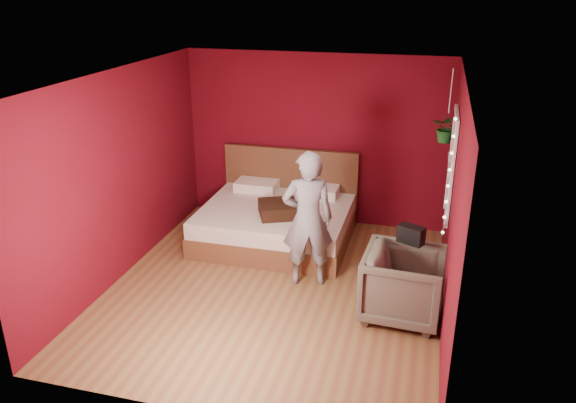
# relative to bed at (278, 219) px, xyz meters

# --- Properties ---
(floor) EXTENTS (4.50, 4.50, 0.00)m
(floor) POSITION_rel_bed_xyz_m (0.36, -1.40, -0.30)
(floor) COLOR brown
(floor) RESTS_ON ground
(room_walls) EXTENTS (4.04, 4.54, 2.62)m
(room_walls) POSITION_rel_bed_xyz_m (0.36, -1.40, 1.38)
(room_walls) COLOR #5E0917
(room_walls) RESTS_ON ground
(window) EXTENTS (0.05, 0.97, 1.27)m
(window) POSITION_rel_bed_xyz_m (2.33, -0.50, 1.20)
(window) COLOR white
(window) RESTS_ON room_walls
(fairy_lights) EXTENTS (0.04, 0.04, 1.45)m
(fairy_lights) POSITION_rel_bed_xyz_m (2.30, -1.03, 1.20)
(fairy_lights) COLOR silver
(fairy_lights) RESTS_ON room_walls
(bed) EXTENTS (2.11, 1.79, 1.16)m
(bed) POSITION_rel_bed_xyz_m (0.00, 0.00, 0.00)
(bed) COLOR brown
(bed) RESTS_ON ground
(person) EXTENTS (0.72, 0.58, 1.73)m
(person) POSITION_rel_bed_xyz_m (0.71, -1.14, 0.56)
(person) COLOR gray
(person) RESTS_ON ground
(armchair) EXTENTS (0.93, 0.91, 0.81)m
(armchair) POSITION_rel_bed_xyz_m (1.92, -1.62, 0.10)
(armchair) COLOR #5D5C49
(armchair) RESTS_ON ground
(handbag) EXTENTS (0.32, 0.25, 0.21)m
(handbag) POSITION_rel_bed_xyz_m (1.95, -1.37, 0.61)
(handbag) COLOR black
(handbag) RESTS_ON armchair
(throw_pillow) EXTENTS (0.68, 0.68, 0.18)m
(throw_pillow) POSITION_rel_bed_xyz_m (0.12, -0.36, 0.32)
(throw_pillow) COLOR #331A11
(throw_pillow) RESTS_ON bed
(hanging_plant) EXTENTS (0.40, 0.37, 0.90)m
(hanging_plant) POSITION_rel_bed_xyz_m (2.24, -0.26, 1.58)
(hanging_plant) COLOR silver
(hanging_plant) RESTS_ON room_walls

